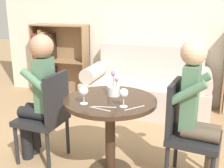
% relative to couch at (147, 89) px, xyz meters
% --- Properties ---
extents(back_wall, '(5.20, 0.05, 2.70)m').
position_rel_couch_xyz_m(back_wall, '(0.00, 0.42, 1.04)').
color(back_wall, silver).
rests_on(back_wall, ground_plane).
extents(round_table, '(0.80, 0.80, 0.72)m').
position_rel_couch_xyz_m(round_table, '(0.00, -1.70, 0.24)').
color(round_table, '#382619').
rests_on(round_table, ground_plane).
extents(couch, '(1.78, 0.80, 0.92)m').
position_rel_couch_xyz_m(couch, '(0.00, 0.00, 0.00)').
color(couch, beige).
rests_on(couch, ground_plane).
extents(bookshelf_left, '(0.95, 0.28, 1.18)m').
position_rel_couch_xyz_m(bookshelf_left, '(-1.65, 0.27, 0.25)').
color(bookshelf_left, '#93704C').
rests_on(bookshelf_left, ground_plane).
extents(chair_left, '(0.44, 0.44, 0.90)m').
position_rel_couch_xyz_m(chair_left, '(-0.64, -1.68, 0.18)').
color(chair_left, '#232326').
rests_on(chair_left, ground_plane).
extents(chair_right, '(0.47, 0.47, 0.90)m').
position_rel_couch_xyz_m(chair_right, '(0.64, -1.61, 0.18)').
color(chair_right, '#232326').
rests_on(chair_right, ground_plane).
extents(person_left, '(0.43, 0.36, 1.25)m').
position_rel_couch_xyz_m(person_left, '(-0.73, -1.67, 0.37)').
color(person_left, black).
rests_on(person_left, ground_plane).
extents(person_right, '(0.44, 0.37, 1.25)m').
position_rel_couch_xyz_m(person_right, '(0.73, -1.63, 0.36)').
color(person_right, brown).
rests_on(person_right, ground_plane).
extents(wine_glass_left, '(0.08, 0.08, 0.15)m').
position_rel_couch_xyz_m(wine_glass_left, '(-0.17, -1.88, 0.52)').
color(wine_glass_left, white).
rests_on(wine_glass_left, round_table).
extents(wine_glass_right, '(0.07, 0.07, 0.15)m').
position_rel_couch_xyz_m(wine_glass_right, '(0.16, -1.85, 0.52)').
color(wine_glass_right, white).
rests_on(wine_glass_right, round_table).
extents(flower_vase, '(0.11, 0.11, 0.22)m').
position_rel_couch_xyz_m(flower_vase, '(-0.00, -1.60, 0.48)').
color(flower_vase, silver).
rests_on(flower_vase, round_table).
extents(knife_left_setting, '(0.19, 0.05, 0.00)m').
position_rel_couch_xyz_m(knife_left_setting, '(-0.00, -1.95, 0.41)').
color(knife_left_setting, silver).
rests_on(knife_left_setting, round_table).
extents(fork_left_setting, '(0.13, 0.15, 0.00)m').
position_rel_couch_xyz_m(fork_left_setting, '(0.25, -1.85, 0.41)').
color(fork_left_setting, silver).
rests_on(fork_left_setting, round_table).
extents(knife_right_setting, '(0.19, 0.04, 0.00)m').
position_rel_couch_xyz_m(knife_right_setting, '(0.02, -1.90, 0.41)').
color(knife_right_setting, silver).
rests_on(knife_right_setting, round_table).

